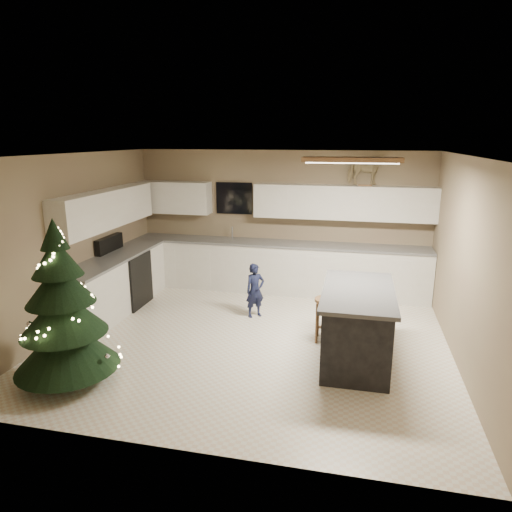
% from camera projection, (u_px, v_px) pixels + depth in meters
% --- Properties ---
extents(ground_plane, '(5.50, 5.50, 0.00)m').
position_uv_depth(ground_plane, '(251.00, 339.00, 6.59)').
color(ground_plane, silver).
extents(room_shell, '(5.52, 5.02, 2.61)m').
position_uv_depth(room_shell, '(252.00, 219.00, 6.15)').
color(room_shell, '#8A7C5D').
rests_on(room_shell, ground_plane).
extents(cabinetry, '(5.50, 3.20, 2.00)m').
position_uv_depth(cabinetry, '(222.00, 256.00, 8.15)').
color(cabinetry, silver).
rests_on(cabinetry, ground_plane).
extents(island, '(0.90, 1.70, 0.95)m').
position_uv_depth(island, '(357.00, 325.00, 5.89)').
color(island, black).
rests_on(island, ground_plane).
extents(bar_stool, '(0.33, 0.33, 0.63)m').
position_uv_depth(bar_stool, '(326.00, 309.00, 6.43)').
color(bar_stool, brown).
rests_on(bar_stool, ground_plane).
extents(christmas_tree, '(1.23, 1.19, 1.97)m').
position_uv_depth(christmas_tree, '(63.00, 317.00, 5.27)').
color(christmas_tree, '#3F2816').
rests_on(christmas_tree, ground_plane).
extents(toddler, '(0.38, 0.37, 0.88)m').
position_uv_depth(toddler, '(255.00, 290.00, 7.32)').
color(toddler, '#0F0F37').
rests_on(toddler, ground_plane).
extents(rocking_horse, '(0.64, 0.38, 0.53)m').
position_uv_depth(rocking_horse, '(366.00, 170.00, 7.89)').
color(rocking_horse, brown).
rests_on(rocking_horse, cabinetry).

